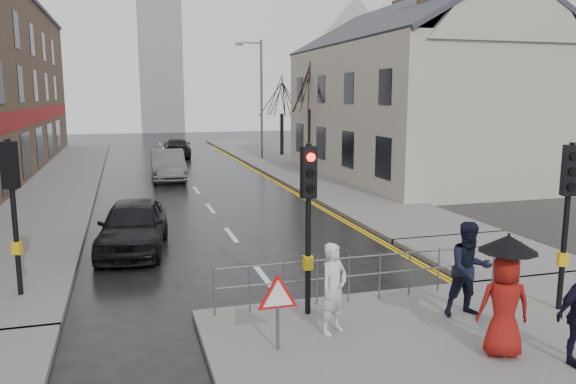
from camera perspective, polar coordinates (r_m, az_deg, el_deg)
ground at (r=11.30m, az=1.35°, el=-13.34°), size 120.00×120.00×0.00m
left_pavement at (r=33.36m, az=-21.86°, el=1.54°), size 4.00×44.00×0.14m
right_pavement at (r=36.48m, az=-0.78°, el=2.88°), size 4.00×40.00×0.14m
pavement_bridge_right at (r=16.70m, az=19.93°, el=-5.99°), size 4.00×4.20×0.14m
building_right_cream at (r=31.75m, az=12.46°, el=10.16°), size 9.00×16.40×10.10m
church_tower at (r=72.20m, az=-12.86°, el=13.14°), size 5.00×5.00×18.00m
traffic_signal_near_left at (r=10.82m, az=2.10°, el=-0.76°), size 0.28×0.27×3.40m
traffic_signal_near_right at (r=12.36m, az=26.57°, el=-0.47°), size 0.34×0.33×3.40m
traffic_signal_far_left at (r=13.27m, az=-26.22°, el=0.19°), size 0.34×0.33×3.40m
guard_railing_front at (r=12.21m, az=9.33°, el=-7.39°), size 7.14×0.04×1.00m
warning_sign at (r=9.63m, az=-1.04°, el=-10.87°), size 0.80×0.07×1.35m
street_lamp at (r=38.95m, az=-2.97°, el=10.14°), size 1.83×0.25×8.00m
tree_near at (r=33.64m, az=2.26°, el=10.95°), size 2.40×2.40×6.58m
tree_far at (r=41.43m, az=-0.64°, el=9.74°), size 2.40×2.40×5.64m
pedestrian_a at (r=10.36m, az=4.67°, el=-9.74°), size 0.73×0.64×1.68m
pedestrian_b at (r=11.61m, az=17.96°, el=-7.48°), size 0.98×0.79×1.89m
pedestrian_with_umbrella at (r=10.03m, az=21.19°, el=-9.35°), size 0.98×0.96×2.07m
car_parked at (r=16.73m, az=-15.47°, el=-3.33°), size 2.36×4.59×1.50m
car_mid at (r=30.53m, az=-12.11°, el=2.70°), size 1.77×4.86×1.59m
car_far at (r=41.59m, az=-11.20°, el=4.41°), size 2.29×4.88×1.38m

